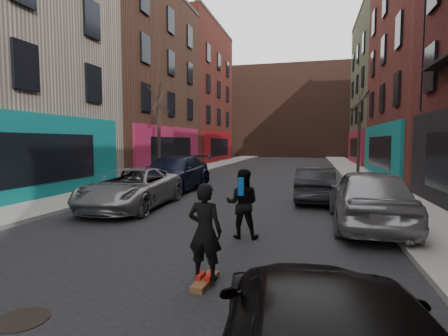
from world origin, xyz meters
The scene contains 14 objects.
sidewalk_left centered at (-6.25, 30.00, 0.07)m, with size 2.50×84.00×0.13m, color gray.
sidewalk_right centered at (6.25, 30.00, 0.07)m, with size 2.50×84.00×0.13m, color gray.
buildings_left centered at (-13.50, 16.00, 8.25)m, with size 12.00×56.00×16.50m, color #531A17.
building_far centered at (0.00, 56.00, 7.00)m, with size 40.00×10.00×14.00m, color #47281E.
tree_left_far centered at (-6.20, 18.00, 3.38)m, with size 2.00×2.00×6.50m, color black, non-canonical shape.
tree_right_far centered at (6.20, 24.00, 3.53)m, with size 2.00×2.00×6.80m, color black, non-canonical shape.
parked_left_far centered at (-3.20, 9.13, 0.71)m, with size 2.37×5.14×1.43m, color gray.
parked_left_end centered at (-3.43, 13.50, 0.84)m, with size 2.34×5.76×1.67m, color black.
parked_right_far centered at (4.60, 8.20, 0.84)m, with size 1.97×4.91×1.67m, color gray.
parked_right_end centered at (3.21, 12.24, 0.68)m, with size 1.44×4.12×1.36m, color black.
skateboard centered at (1.35, 3.33, 0.05)m, with size 0.22×0.80×0.10m, color brown.
skateboarder centered at (1.35, 3.33, 0.90)m, with size 0.59×0.39×1.61m, color black.
pedestrian centered at (1.40, 6.28, 0.86)m, with size 0.87×0.70×1.71m.
manhole centered at (-0.68, 1.62, 0.01)m, with size 0.70×0.70×0.01m, color black.
Camera 1 is at (3.05, -2.08, 2.39)m, focal length 28.00 mm.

